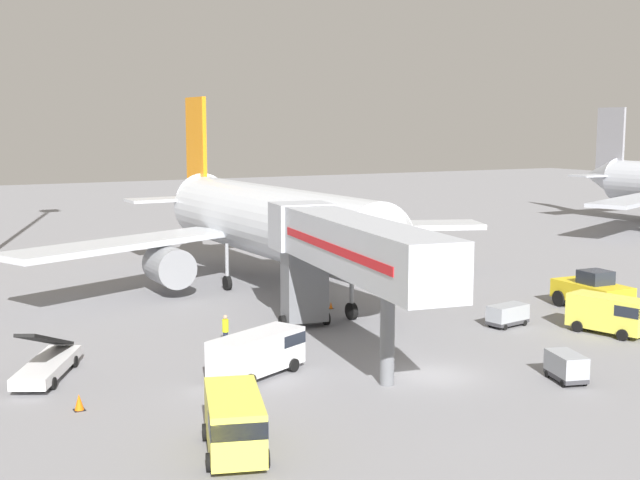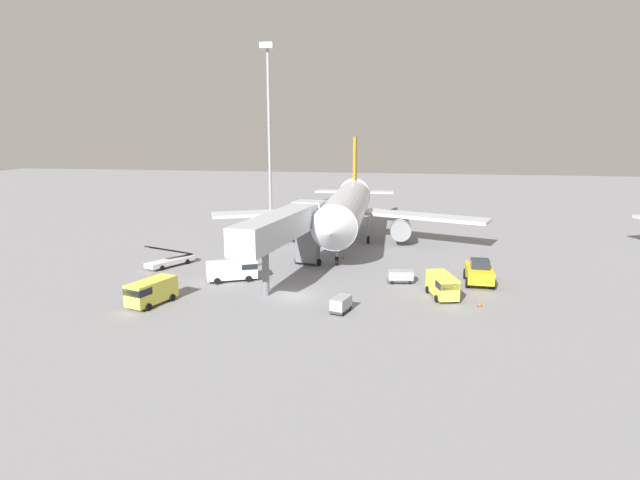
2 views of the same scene
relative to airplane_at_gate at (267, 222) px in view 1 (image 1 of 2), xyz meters
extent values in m
plane|color=gray|center=(-2.21, -24.61, -5.04)|extent=(300.00, 300.00, 0.00)
cylinder|color=silver|center=(0.03, -1.19, 0.12)|extent=(6.06, 28.61, 5.37)
cone|color=silver|center=(0.41, -17.11, 0.12)|extent=(5.34, 3.50, 5.26)
cone|color=silver|center=(-0.38, 15.67, 0.52)|extent=(5.22, 5.37, 5.10)
cube|color=orange|center=(-0.35, 14.36, 5.48)|extent=(0.46, 4.13, 8.59)
cube|color=silver|center=(2.88, 14.06, 0.79)|extent=(6.51, 3.15, 0.24)
cube|color=silver|center=(-3.56, 13.91, 0.79)|extent=(6.51, 3.15, 0.24)
cube|color=silver|center=(10.68, 1.73, -1.09)|extent=(18.50, 10.27, 0.44)
cube|color=silver|center=(-10.75, 1.21, -1.09)|extent=(18.35, 11.01, 0.44)
cylinder|color=gray|center=(7.61, 0.69, -2.82)|extent=(2.97, 3.81, 2.88)
cylinder|color=gray|center=(-7.63, 0.32, -2.82)|extent=(2.97, 3.81, 2.88)
cylinder|color=gray|center=(0.30, -12.29, -2.99)|extent=(0.28, 0.28, 2.99)
cylinder|color=black|center=(0.30, -12.29, -4.49)|extent=(0.38, 1.11, 1.10)
cylinder|color=gray|center=(3.07, 0.60, -2.99)|extent=(0.28, 0.28, 2.99)
cylinder|color=black|center=(3.07, 0.60, -4.49)|extent=(0.38, 1.11, 1.10)
cylinder|color=gray|center=(-3.10, 0.45, -2.99)|extent=(0.28, 0.28, 2.99)
cylinder|color=black|center=(-3.10, 0.45, -4.49)|extent=(0.38, 1.11, 1.10)
cube|color=#B2B7C1|center=(-4.49, -21.26, 1.17)|extent=(5.58, 17.93, 2.70)
cube|color=red|center=(-5.99, -21.03, 1.17)|extent=(2.23, 14.69, 0.44)
cube|color=#B2B7C1|center=(-3.09, -11.92, 1.17)|extent=(3.83, 3.28, 2.84)
cube|color=#232833|center=(-2.90, -10.63, 1.42)|extent=(3.30, 0.73, 0.90)
cube|color=slate|center=(-3.18, -12.51, -2.41)|extent=(2.79, 2.16, 4.45)
cylinder|color=black|center=(-4.59, -12.30, -4.64)|extent=(0.41, 0.84, 0.80)
cylinder|color=black|center=(-1.77, -12.72, -4.64)|extent=(0.41, 0.84, 0.80)
cylinder|color=slate|center=(-5.01, -24.75, -2.61)|extent=(0.70, 0.70, 4.85)
cube|color=yellow|center=(16.09, -17.36, -3.86)|extent=(2.79, 5.38, 1.26)
cube|color=#232833|center=(16.08, -17.62, -2.78)|extent=(1.89, 1.87, 0.90)
cylinder|color=black|center=(17.26, -19.12, -4.49)|extent=(0.44, 1.11, 1.10)
cylinder|color=black|center=(14.79, -19.03, -4.49)|extent=(0.44, 1.11, 1.10)
cylinder|color=black|center=(17.39, -15.69, -4.49)|extent=(0.44, 1.11, 1.10)
cylinder|color=black|center=(14.92, -15.59, -4.49)|extent=(0.44, 1.11, 1.10)
cube|color=white|center=(-19.18, -16.02, -4.46)|extent=(4.34, 6.21, 0.55)
cube|color=black|center=(-19.18, -16.02, -3.10)|extent=(3.67, 5.89, 2.13)
cylinder|color=black|center=(-19.30, -18.02, -4.74)|extent=(0.47, 0.63, 0.60)
cylinder|color=black|center=(-20.75, -17.26, -4.74)|extent=(0.47, 0.63, 0.60)
cylinder|color=black|center=(-17.61, -14.77, -4.74)|extent=(0.47, 0.63, 0.60)
cylinder|color=black|center=(-19.06, -14.01, -4.74)|extent=(0.47, 0.63, 0.60)
cube|color=#E5DB4C|center=(-14.70, -29.21, -3.74)|extent=(3.40, 5.25, 2.01)
cube|color=#1E232D|center=(-15.21, -30.78, -3.30)|extent=(2.41, 2.11, 0.64)
cylinder|color=black|center=(-14.25, -30.94, -4.70)|extent=(0.55, 0.76, 0.68)
cylinder|color=black|center=(-16.08, -30.35, -4.70)|extent=(0.55, 0.76, 0.68)
cylinder|color=black|center=(-13.33, -28.06, -4.70)|extent=(0.55, 0.76, 0.68)
cylinder|color=black|center=(-15.16, -27.47, -4.70)|extent=(0.55, 0.76, 0.68)
cube|color=#E5DB4C|center=(11.97, -22.62, -3.77)|extent=(3.04, 4.96, 1.96)
cube|color=#1E232D|center=(12.38, -24.13, -3.33)|extent=(2.24, 1.93, 0.63)
cylinder|color=black|center=(13.22, -23.76, -4.70)|extent=(0.51, 0.75, 0.68)
cylinder|color=black|center=(11.47, -24.24, -4.70)|extent=(0.51, 0.75, 0.68)
cylinder|color=black|center=(12.47, -21.00, -4.70)|extent=(0.51, 0.75, 0.68)
cylinder|color=black|center=(10.72, -21.47, -4.70)|extent=(0.51, 0.75, 0.68)
cube|color=silver|center=(-9.95, -20.56, -3.82)|extent=(5.64, 4.02, 1.85)
cube|color=#1E232D|center=(-8.31, -19.79, -3.41)|extent=(2.38, 2.52, 0.59)
cylinder|color=black|center=(-8.85, -19.01, -4.70)|extent=(0.76, 0.61, 0.68)
cylinder|color=black|center=(-8.06, -20.71, -4.70)|extent=(0.76, 0.61, 0.68)
cylinder|color=black|center=(-11.83, -20.41, -4.70)|extent=(0.76, 0.61, 0.68)
cylinder|color=black|center=(-11.04, -22.11, -4.70)|extent=(0.76, 0.61, 0.68)
cube|color=#38383D|center=(2.89, -28.47, -4.75)|extent=(1.82, 2.53, 0.22)
cube|color=#999EA5|center=(2.89, -28.47, -4.13)|extent=(1.82, 2.53, 1.01)
cylinder|color=black|center=(3.21, -29.39, -4.86)|extent=(0.22, 0.38, 0.36)
cylinder|color=black|center=(2.12, -29.07, -4.86)|extent=(0.22, 0.38, 0.36)
cylinder|color=black|center=(3.65, -27.86, -4.86)|extent=(0.22, 0.38, 0.36)
cylinder|color=black|center=(2.57, -27.55, -4.86)|extent=(0.22, 0.38, 0.36)
cube|color=#38383D|center=(7.93, -18.37, -4.75)|extent=(2.81, 1.69, 0.22)
cube|color=#999EA5|center=(7.93, -18.37, -4.17)|extent=(2.81, 1.69, 0.94)
cylinder|color=black|center=(8.74, -17.64, -4.86)|extent=(0.37, 0.18, 0.36)
cylinder|color=black|center=(8.93, -18.80, -4.86)|extent=(0.37, 0.18, 0.36)
cylinder|color=black|center=(6.92, -17.93, -4.86)|extent=(0.37, 0.18, 0.36)
cylinder|color=black|center=(7.11, -19.10, -4.86)|extent=(0.37, 0.18, 0.36)
cylinder|color=#1E2333|center=(-9.32, -14.81, -4.59)|extent=(0.35, 0.35, 0.90)
cylinder|color=#D8EA19|center=(-9.32, -14.81, -3.78)|extent=(0.46, 0.46, 0.71)
sphere|color=tan|center=(-9.32, -14.81, -3.29)|extent=(0.24, 0.24, 0.24)
cube|color=black|center=(0.69, -8.86, -5.02)|extent=(0.31, 0.31, 0.03)
cone|color=orange|center=(0.69, -8.86, -4.78)|extent=(0.26, 0.26, 0.45)
cube|color=black|center=(-18.83, -21.51, -5.02)|extent=(0.48, 0.48, 0.03)
cone|color=orange|center=(-18.83, -21.51, -4.65)|extent=(0.41, 0.41, 0.71)
cone|color=#B7BCC6|center=(60.68, 24.38, 0.48)|extent=(5.17, 5.78, 5.04)
cube|color=gray|center=(60.71, 22.97, 5.38)|extent=(0.47, 4.46, 8.48)
cube|color=#B7BCC6|center=(63.90, 22.64, 0.75)|extent=(6.44, 3.39, 0.24)
cube|color=#B7BCC6|center=(57.54, 22.48, 0.75)|extent=(6.44, 3.39, 0.24)
cube|color=#B7BCC6|center=(49.75, 8.74, -1.11)|extent=(19.60, 11.80, 0.44)
camera|label=1|loc=(-26.12, -57.42, 7.30)|focal=46.94mm
camera|label=2|loc=(8.35, -71.90, 10.83)|focal=29.10mm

